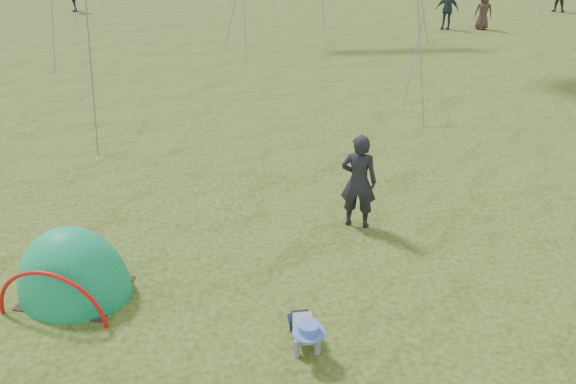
{
  "coord_description": "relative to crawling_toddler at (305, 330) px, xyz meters",
  "views": [
    {
      "loc": [
        -0.23,
        -5.94,
        5.11
      ],
      "look_at": [
        0.48,
        2.1,
        1.0
      ],
      "focal_mm": 35.0,
      "sensor_mm": 36.0,
      "label": 1
    }
  ],
  "objects": [
    {
      "name": "ground",
      "position": [
        -0.48,
        0.4,
        -0.28
      ],
      "size": [
        140.0,
        140.0,
        0.0
      ],
      "primitive_type": "plane",
      "color": "#193B0F"
    },
    {
      "name": "crawling_toddler",
      "position": [
        0.0,
        0.0,
        0.0
      ],
      "size": [
        0.57,
        0.77,
        0.57
      ],
      "primitive_type": null,
      "rotation": [
        0.0,
        0.0,
        0.07
      ],
      "color": "black",
      "rests_on": "ground"
    },
    {
      "name": "popup_tent",
      "position": [
        -3.25,
        1.43,
        -0.28
      ],
      "size": [
        2.0,
        1.79,
        2.17
      ],
      "primitive_type": "ellipsoid",
      "rotation": [
        0.0,
        0.0,
        -0.28
      ],
      "color": "#037440",
      "rests_on": "ground"
    },
    {
      "name": "standing_adult",
      "position": [
        1.28,
        3.05,
        0.58
      ],
      "size": [
        0.74,
        0.61,
        1.73
      ],
      "primitive_type": "imported",
      "rotation": [
        0.0,
        0.0,
        2.79
      ],
      "color": "black",
      "rests_on": "ground"
    },
    {
      "name": "crowd_person_8",
      "position": [
        9.0,
        20.61,
        0.6
      ],
      "size": [
        1.1,
        0.93,
        1.77
      ],
      "primitive_type": "imported",
      "rotation": [
        0.0,
        0.0,
        5.71
      ],
      "color": "#283743",
      "rests_on": "ground"
    },
    {
      "name": "crowd_person_10",
      "position": [
        10.68,
        20.42,
        0.52
      ],
      "size": [
        0.93,
        0.8,
        1.6
      ],
      "primitive_type": "imported",
      "rotation": [
        0.0,
        0.0,
        2.7
      ],
      "color": "#3C2825",
      "rests_on": "ground"
    }
  ]
}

